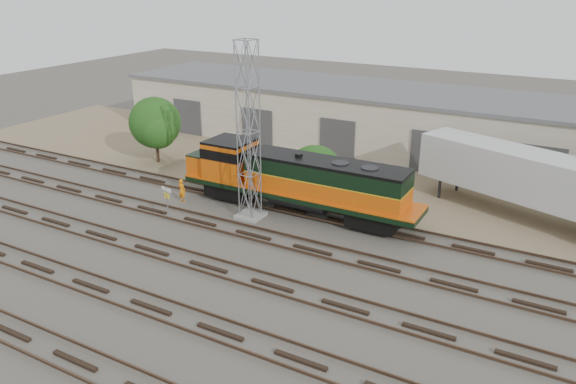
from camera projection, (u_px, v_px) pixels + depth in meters
The scene contains 11 objects.
ground at pixel (300, 262), 30.78m from camera, with size 140.00×140.00×0.00m, color #47423A.
dirt_strip at pixel (392, 180), 42.99m from camera, with size 80.00×16.00×0.02m, color #726047.
tracks at pixel (272, 285), 28.31m from camera, with size 80.00×20.40×0.28m.
warehouse at pixel (425, 124), 48.50m from camera, with size 58.40×10.40×5.30m.
locomotive at pixel (295, 179), 36.48m from camera, with size 16.52×2.90×3.97m.
signal_tower at pixel (249, 136), 34.55m from camera, with size 1.65×1.65×11.22m.
sign_post at pixel (167, 197), 35.40m from camera, with size 0.92×0.27×2.28m.
worker at pixel (182, 190), 38.72m from camera, with size 0.60×0.39×1.63m, color orange.
semi_trailer at pixel (532, 179), 35.13m from camera, with size 14.47×7.57×4.41m.
tree_west at pixel (156, 125), 45.72m from camera, with size 4.42×4.21×5.51m.
tree_mid at pixel (316, 176), 38.80m from camera, with size 4.25×4.05×4.05m.
Camera 1 is at (12.71, -24.16, 14.75)m, focal length 35.00 mm.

